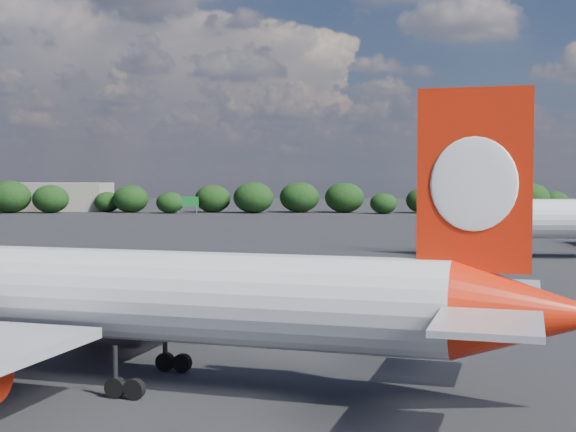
{
  "coord_description": "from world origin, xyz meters",
  "views": [
    {
      "loc": [
        18.08,
        -35.92,
        10.51
      ],
      "look_at": [
        16.0,
        12.0,
        8.0
      ],
      "focal_mm": 50.0,
      "sensor_mm": 36.0,
      "label": 1
    }
  ],
  "objects": [
    {
      "name": "terminal_building",
      "position": [
        -65.0,
        192.0,
        4.0
      ],
      "size": [
        42.0,
        16.0,
        8.0
      ],
      "color": "gray",
      "rests_on": "ground"
    },
    {
      "name": "horizon_treeline",
      "position": [
        -4.68,
        179.71,
        3.87
      ],
      "size": [
        204.49,
        16.71,
        9.0
      ],
      "color": "black",
      "rests_on": "ground"
    },
    {
      "name": "billboard_yellow",
      "position": [
        12.0,
        182.0,
        3.87
      ],
      "size": [
        5.0,
        0.3,
        5.5
      ],
      "color": "yellow",
      "rests_on": "ground"
    },
    {
      "name": "qantas_airliner",
      "position": [
        8.77,
        3.5,
        4.35
      ],
      "size": [
        43.34,
        41.5,
        14.29
      ],
      "color": "silver",
      "rests_on": "ground"
    },
    {
      "name": "ground",
      "position": [
        0.0,
        60.0,
        0.0
      ],
      "size": [
        500.0,
        500.0,
        0.0
      ],
      "primitive_type": "plane",
      "color": "black",
      "rests_on": "ground"
    },
    {
      "name": "highway_sign",
      "position": [
        -18.0,
        176.0,
        3.13
      ],
      "size": [
        6.0,
        0.3,
        4.5
      ],
      "color": "#156C26",
      "rests_on": "ground"
    }
  ]
}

